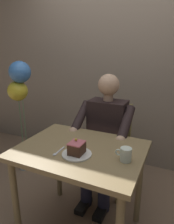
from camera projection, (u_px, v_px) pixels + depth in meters
cafe_rear_panel at (130, 45)px, 2.42m from camera, size 6.40×0.12×3.00m
dining_table at (80, 161)px, 1.52m from camera, size 0.91×0.71×0.76m
chair at (110, 142)px, 2.15m from camera, size 0.42×0.42×0.92m
seated_person at (104, 136)px, 1.96m from camera, size 0.53×0.58×1.24m
dessert_plate at (77, 154)px, 1.39m from camera, size 0.21×0.21×0.01m
cake_slice at (77, 148)px, 1.38m from camera, size 0.10×0.11×0.10m
coffee_cup at (126, 154)px, 1.31m from camera, size 0.11×0.07×0.09m
dessert_spoon at (57, 152)px, 1.42m from camera, size 0.03×0.14×0.01m
balloon_display at (19, 90)px, 2.34m from camera, size 0.30×0.24×1.33m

